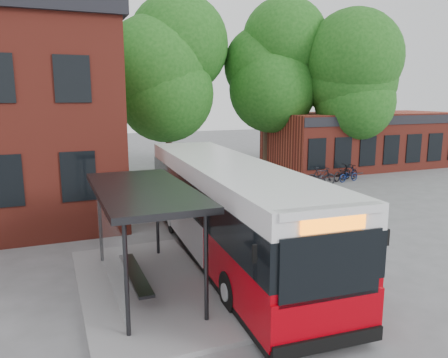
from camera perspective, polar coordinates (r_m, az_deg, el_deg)
name	(u,v)px	position (r m, az deg, el deg)	size (l,w,h in m)	color
ground	(274,255)	(14.87, 6.55, -9.86)	(100.00, 100.00, 0.00)	#5D5D5F
shop_row	(362,140)	(34.18, 17.60, 4.91)	(14.00, 6.20, 4.00)	maroon
bus_shelter	(145,239)	(12.01, -10.28, -7.74)	(3.60, 7.00, 2.90)	#252528
bike_rail	(329,178)	(27.81, 13.51, 0.09)	(5.20, 0.10, 0.38)	#252528
tree_0	(57,91)	(28.18, -20.97, 10.68)	(7.92, 7.92, 11.00)	#184C14
tree_1	(168,96)	(30.18, -7.36, 10.69)	(7.92, 7.92, 10.40)	#184C14
tree_2	(267,92)	(31.79, 5.63, 11.28)	(7.92, 7.92, 11.00)	#184C14
tree_3	(360,105)	(31.21, 17.37, 9.27)	(7.04, 7.04, 9.28)	#184C14
city_bus	(227,210)	(14.22, 0.42, -4.08)	(2.64, 12.41, 3.15)	#9C0009
bicycle_0	(288,177)	(26.41, 8.30, 0.25)	(0.57, 1.65, 0.87)	#56100A
bicycle_1	(321,176)	(26.26, 12.53, 0.32)	(0.53, 1.86, 1.12)	black
bicycle_2	(317,178)	(26.69, 12.03, 0.16)	(0.53, 1.51, 0.80)	#22222A
bicycle_4	(342,173)	(28.21, 15.19, 0.80)	(0.67, 1.91, 1.00)	black
bicycle_5	(349,172)	(28.59, 16.00, 0.86)	(0.46, 1.61, 0.97)	black
bicycle_6	(348,175)	(27.96, 15.95, 0.49)	(0.54, 1.56, 0.82)	#0E1D4E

